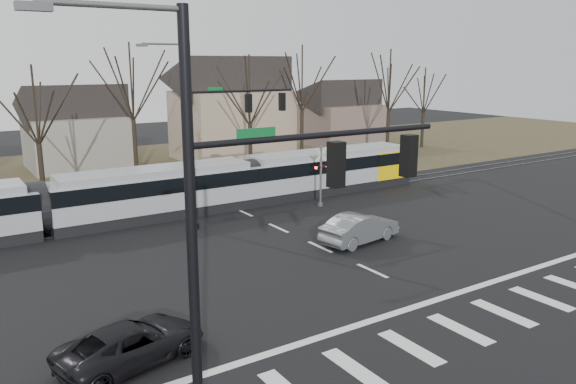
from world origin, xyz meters
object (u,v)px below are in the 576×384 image
sedan (360,228)px  rail_crossing_signal (321,178)px  tram (154,191)px  suv (132,344)px

sedan → rail_crossing_signal: 7.86m
tram → rail_crossing_signal: size_ratio=10.01×
suv → rail_crossing_signal: size_ratio=1.27×
sedan → suv: 14.86m
suv → tram: bearing=-36.3°
sedan → rail_crossing_signal: (2.79, 7.26, 1.12)m
sedan → tram: bearing=25.3°
tram → sedan: (7.28, -10.47, -0.88)m
sedan → suv: bearing=102.1°
tram → suv: tram is taller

